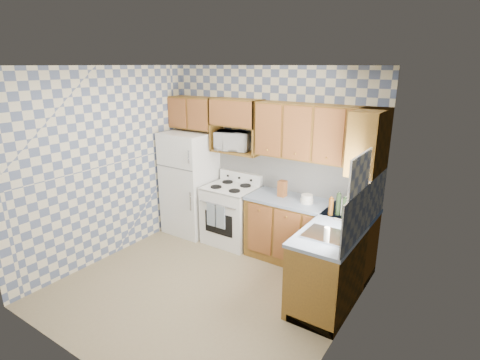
# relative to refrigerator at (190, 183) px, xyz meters

# --- Properties ---
(floor) EXTENTS (3.40, 3.40, 0.00)m
(floor) POSITION_rel_refrigerator_xyz_m (1.27, -1.25, -0.84)
(floor) COLOR #827051
(floor) RESTS_ON ground
(back_wall) EXTENTS (3.40, 0.02, 2.70)m
(back_wall) POSITION_rel_refrigerator_xyz_m (1.27, 0.35, 0.51)
(back_wall) COLOR slate
(back_wall) RESTS_ON ground
(right_wall) EXTENTS (0.02, 3.20, 2.70)m
(right_wall) POSITION_rel_refrigerator_xyz_m (2.97, -1.25, 0.51)
(right_wall) COLOR slate
(right_wall) RESTS_ON ground
(backsplash_back) EXTENTS (2.60, 0.02, 0.56)m
(backsplash_back) POSITION_rel_refrigerator_xyz_m (1.68, 0.34, 0.36)
(backsplash_back) COLOR silver
(backsplash_back) RESTS_ON back_wall
(backsplash_right) EXTENTS (0.02, 1.60, 0.56)m
(backsplash_right) POSITION_rel_refrigerator_xyz_m (2.96, -0.45, 0.36)
(backsplash_right) COLOR silver
(backsplash_right) RESTS_ON right_wall
(refrigerator) EXTENTS (0.75, 0.70, 1.68)m
(refrigerator) POSITION_rel_refrigerator_xyz_m (0.00, 0.00, 0.00)
(refrigerator) COLOR white
(refrigerator) RESTS_ON floor
(stove_body) EXTENTS (0.76, 0.65, 0.90)m
(stove_body) POSITION_rel_refrigerator_xyz_m (0.80, 0.03, -0.39)
(stove_body) COLOR white
(stove_body) RESTS_ON floor
(cooktop) EXTENTS (0.76, 0.65, 0.02)m
(cooktop) POSITION_rel_refrigerator_xyz_m (0.80, 0.03, 0.07)
(cooktop) COLOR silver
(cooktop) RESTS_ON stove_body
(backguard) EXTENTS (0.76, 0.08, 0.17)m
(backguard) POSITION_rel_refrigerator_xyz_m (0.80, 0.30, 0.16)
(backguard) COLOR white
(backguard) RESTS_ON cooktop
(dish_towel_left) EXTENTS (0.17, 0.02, 0.36)m
(dish_towel_left) POSITION_rel_refrigerator_xyz_m (0.69, -0.32, -0.29)
(dish_towel_left) COLOR navy
(dish_towel_left) RESTS_ON stove_body
(dish_towel_right) EXTENTS (0.17, 0.02, 0.36)m
(dish_towel_right) POSITION_rel_refrigerator_xyz_m (0.85, -0.32, -0.29)
(dish_towel_right) COLOR navy
(dish_towel_right) RESTS_ON stove_body
(base_cabinets_back) EXTENTS (1.75, 0.60, 0.88)m
(base_cabinets_back) POSITION_rel_refrigerator_xyz_m (2.10, 0.05, -0.40)
(base_cabinets_back) COLOR brown
(base_cabinets_back) RESTS_ON floor
(base_cabinets_right) EXTENTS (0.60, 1.60, 0.88)m
(base_cabinets_right) POSITION_rel_refrigerator_xyz_m (2.67, -0.45, -0.40)
(base_cabinets_right) COLOR brown
(base_cabinets_right) RESTS_ON floor
(countertop_back) EXTENTS (1.77, 0.63, 0.04)m
(countertop_back) POSITION_rel_refrigerator_xyz_m (2.10, 0.05, 0.06)
(countertop_back) COLOR gray
(countertop_back) RESTS_ON base_cabinets_back
(countertop_right) EXTENTS (0.63, 1.60, 0.04)m
(countertop_right) POSITION_rel_refrigerator_xyz_m (2.67, -0.45, 0.06)
(countertop_right) COLOR gray
(countertop_right) RESTS_ON base_cabinets_right
(upper_cabinets_back) EXTENTS (1.75, 0.33, 0.74)m
(upper_cabinets_back) POSITION_rel_refrigerator_xyz_m (2.10, 0.19, 1.01)
(upper_cabinets_back) COLOR brown
(upper_cabinets_back) RESTS_ON back_wall
(upper_cabinets_fridge) EXTENTS (0.82, 0.33, 0.50)m
(upper_cabinets_fridge) POSITION_rel_refrigerator_xyz_m (-0.02, 0.19, 1.13)
(upper_cabinets_fridge) COLOR brown
(upper_cabinets_fridge) RESTS_ON back_wall
(upper_cabinets_right) EXTENTS (0.33, 0.70, 0.74)m
(upper_cabinets_right) POSITION_rel_refrigerator_xyz_m (2.81, 0.00, 1.01)
(upper_cabinets_right) COLOR brown
(upper_cabinets_right) RESTS_ON right_wall
(microwave_shelf) EXTENTS (0.80, 0.33, 0.03)m
(microwave_shelf) POSITION_rel_refrigerator_xyz_m (0.80, 0.19, 0.60)
(microwave_shelf) COLOR brown
(microwave_shelf) RESTS_ON back_wall
(microwave) EXTENTS (0.61, 0.50, 0.29)m
(microwave) POSITION_rel_refrigerator_xyz_m (0.72, 0.21, 0.76)
(microwave) COLOR white
(microwave) RESTS_ON microwave_shelf
(sink) EXTENTS (0.48, 0.40, 0.03)m
(sink) POSITION_rel_refrigerator_xyz_m (2.67, -0.80, 0.09)
(sink) COLOR #B7B7BC
(sink) RESTS_ON countertop_right
(window) EXTENTS (0.02, 0.66, 0.86)m
(window) POSITION_rel_refrigerator_xyz_m (2.96, -0.80, 0.61)
(window) COLOR white
(window) RESTS_ON right_wall
(bottle_0) EXTENTS (0.06, 0.06, 0.27)m
(bottle_0) POSITION_rel_refrigerator_xyz_m (2.55, -0.15, 0.22)
(bottle_0) COLOR black
(bottle_0) RESTS_ON countertop_back
(bottle_1) EXTENTS (0.06, 0.06, 0.26)m
(bottle_1) POSITION_rel_refrigerator_xyz_m (2.65, -0.21, 0.21)
(bottle_1) COLOR black
(bottle_1) RESTS_ON countertop_back
(bottle_2) EXTENTS (0.06, 0.06, 0.24)m
(bottle_2) POSITION_rel_refrigerator_xyz_m (2.70, -0.11, 0.20)
(bottle_2) COLOR #532D0D
(bottle_2) RESTS_ON countertop_back
(bottle_3) EXTENTS (0.06, 0.06, 0.22)m
(bottle_3) POSITION_rel_refrigerator_xyz_m (2.48, -0.21, 0.19)
(bottle_3) COLOR #532D0D
(bottle_3) RESTS_ON countertop_back
(knife_block) EXTENTS (0.11, 0.11, 0.23)m
(knife_block) POSITION_rel_refrigerator_xyz_m (1.66, 0.07, 0.19)
(knife_block) COLOR brown
(knife_block) RESTS_ON countertop_back
(electric_kettle) EXTENTS (0.16, 0.16, 0.20)m
(electric_kettle) POSITION_rel_refrigerator_xyz_m (2.66, -0.11, 0.18)
(electric_kettle) COLOR white
(electric_kettle) RESTS_ON countertop_back
(food_containers) EXTENTS (0.17, 0.17, 0.12)m
(food_containers) POSITION_rel_refrigerator_xyz_m (2.06, 0.02, 0.14)
(food_containers) COLOR beige
(food_containers) RESTS_ON countertop_back
(soap_bottle) EXTENTS (0.06, 0.06, 0.17)m
(soap_bottle) POSITION_rel_refrigerator_xyz_m (2.72, -0.95, 0.17)
(soap_bottle) COLOR beige
(soap_bottle) RESTS_ON countertop_right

